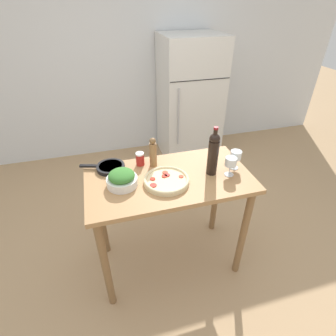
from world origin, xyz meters
name	(u,v)px	position (x,y,z in m)	size (l,w,h in m)	color
ground_plane	(169,259)	(0.00, 0.00, 0.00)	(14.00, 14.00, 0.00)	tan
wall_back	(124,60)	(0.00, 2.20, 1.30)	(6.40, 0.09, 2.60)	silver
refrigerator	(190,100)	(0.80, 1.80, 0.82)	(0.77, 0.71, 1.64)	silver
prep_counter	(169,194)	(0.00, 0.00, 0.78)	(1.19, 0.64, 0.93)	#A87A4C
wine_bottle	(213,153)	(0.31, -0.03, 1.10)	(0.08, 0.08, 0.37)	black
wine_glass_near	(231,162)	(0.43, -0.09, 1.04)	(0.08, 0.08, 0.14)	silver
wine_glass_far	(236,156)	(0.51, -0.01, 1.04)	(0.08, 0.08, 0.14)	silver
pepper_mill	(153,153)	(-0.07, 0.18, 1.04)	(0.05, 0.05, 0.24)	olive
salad_bowl	(122,179)	(-0.34, 0.00, 0.98)	(0.21, 0.21, 0.12)	white
homemade_pizza	(166,180)	(-0.04, -0.05, 0.95)	(0.32, 0.32, 0.04)	beige
salt_canister	(140,159)	(-0.17, 0.22, 0.98)	(0.06, 0.06, 0.10)	#B2231E
cast_iron_skillet	(110,167)	(-0.40, 0.22, 0.95)	(0.33, 0.21, 0.03)	black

